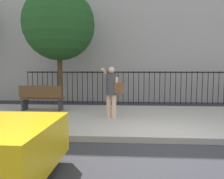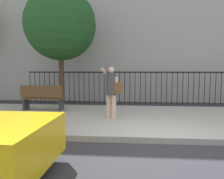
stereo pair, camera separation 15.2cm
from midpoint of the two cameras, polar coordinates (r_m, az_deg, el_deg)
ground_plane at (r=5.38m, az=13.68°, el=-13.52°), size 60.00×60.00×0.00m
sidewalk at (r=7.45m, az=10.77°, el=-7.52°), size 28.00×4.40×0.15m
iron_fence at (r=10.97m, az=8.52°, el=1.65°), size 12.03×0.04×1.60m
pedestrian_on_phone at (r=7.00m, az=-0.60°, el=0.22°), size 0.72×0.60×1.63m
street_bench at (r=8.73m, az=-18.19°, el=-1.96°), size 1.60×0.45×0.95m
street_tree_far at (r=10.19m, az=-13.95°, el=15.93°), size 3.09×3.09×5.17m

